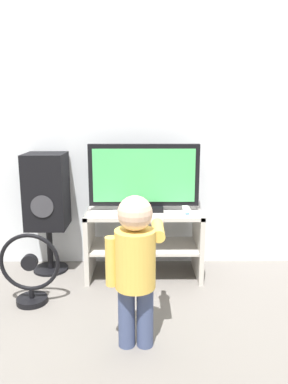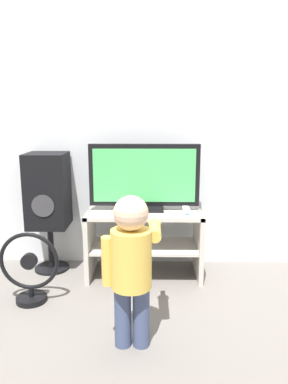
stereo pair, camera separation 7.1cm
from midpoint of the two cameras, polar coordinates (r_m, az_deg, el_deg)
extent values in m
plane|color=slate|center=(3.02, 0.65, -14.21)|extent=(16.00, 16.00, 0.00)
cube|color=silver|center=(3.24, 0.77, 11.46)|extent=(10.00, 0.06, 2.60)
cube|color=beige|center=(3.04, 0.70, -3.12)|extent=(0.93, 0.46, 0.03)
cube|color=beige|center=(3.13, 0.69, -8.25)|extent=(0.89, 0.42, 0.02)
cube|color=beige|center=(3.15, -7.54, -7.66)|extent=(0.04, 0.46, 0.55)
cube|color=beige|center=(3.15, 8.93, -7.73)|extent=(0.04, 0.46, 0.55)
cube|color=black|center=(3.05, 0.71, -2.38)|extent=(0.31, 0.20, 0.04)
cube|color=black|center=(2.99, 0.72, 2.60)|extent=(0.88, 0.05, 0.50)
cube|color=#4CBF66|center=(2.97, 0.72, 2.51)|extent=(0.81, 0.01, 0.43)
cube|color=white|center=(2.93, 7.14, -2.95)|extent=(0.05, 0.15, 0.05)
cube|color=#3F8CE5|center=(2.86, 7.31, -3.36)|extent=(0.03, 0.00, 0.01)
cube|color=white|center=(2.92, -3.56, -3.25)|extent=(0.08, 0.13, 0.02)
cylinder|color=#337FD8|center=(2.92, -3.56, -3.00)|extent=(0.01, 0.01, 0.00)
cube|color=white|center=(2.87, -1.51, -3.50)|extent=(0.09, 0.13, 0.02)
cylinder|color=#337FD8|center=(2.87, -1.51, -3.25)|extent=(0.01, 0.01, 0.00)
cylinder|color=#3F4C72|center=(2.27, -2.32, -18.38)|extent=(0.10, 0.10, 0.37)
cylinder|color=#3F4C72|center=(2.27, 0.42, -18.42)|extent=(0.10, 0.10, 0.37)
cylinder|color=#E5B74C|center=(2.11, -0.98, -10.16)|extent=(0.23, 0.23, 0.33)
sphere|color=beige|center=(2.03, -1.01, -3.25)|extent=(0.19, 0.19, 0.19)
cylinder|color=#E5B74C|center=(2.13, -4.60, -10.45)|extent=(0.07, 0.07, 0.28)
cylinder|color=#E5B74C|center=(2.20, 2.59, -5.72)|extent=(0.07, 0.28, 0.07)
sphere|color=beige|center=(2.34, 2.50, -4.66)|extent=(0.08, 0.08, 0.08)
cube|color=white|center=(2.38, 2.47, -4.38)|extent=(0.03, 0.13, 0.02)
cylinder|color=black|center=(3.40, -13.23, -11.17)|extent=(0.29, 0.29, 0.02)
cylinder|color=black|center=(3.34, -13.39, -8.25)|extent=(0.05, 0.05, 0.39)
cube|color=black|center=(3.20, -13.83, 0.27)|extent=(0.33, 0.33, 0.62)
cylinder|color=#38383D|center=(3.06, -14.53, -2.08)|extent=(0.18, 0.01, 0.18)
cylinder|color=black|center=(2.91, -16.06, -15.35)|extent=(0.22, 0.22, 0.04)
cylinder|color=black|center=(2.88, -16.12, -14.38)|extent=(0.04, 0.04, 0.07)
torus|color=black|center=(2.79, -16.41, -10.08)|extent=(0.42, 0.03, 0.42)
cylinder|color=black|center=(2.79, -16.41, -10.08)|extent=(0.11, 0.05, 0.11)
camera|label=1|loc=(0.04, -89.30, 0.15)|focal=35.00mm
camera|label=2|loc=(0.04, 90.70, -0.15)|focal=35.00mm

